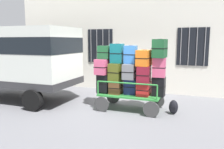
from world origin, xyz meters
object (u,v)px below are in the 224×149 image
at_px(suitcase_midleft_bottom, 118,86).
at_px(suitcase_midleft_top, 117,53).
at_px(suitcase_right_bottom, 159,86).
at_px(suitcase_left_bottom, 104,83).
at_px(suitcase_center_bottom, 130,86).
at_px(suitcase_right_middle, 159,67).
at_px(suitcase_midleft_middle, 118,71).
at_px(backpack, 173,107).
at_px(suitcase_center_top, 131,55).
at_px(suitcase_midright_middle, 144,74).
at_px(suitcase_center_middle, 130,71).
at_px(luggage_cart, 130,97).
at_px(suitcase_left_top, 105,52).
at_px(van, 20,56).
at_px(suitcase_right_top, 160,48).
at_px(suitcase_left_middle, 105,66).
at_px(suitcase_midright_top, 145,58).
at_px(suitcase_midright_bottom, 144,89).

bearing_deg(suitcase_midleft_bottom, suitcase_midleft_top, -90.00).
bearing_deg(suitcase_right_bottom, suitcase_left_bottom, -178.42).
bearing_deg(suitcase_center_bottom, suitcase_right_middle, 1.32).
bearing_deg(suitcase_midleft_middle, suitcase_right_middle, -0.81).
relative_size(suitcase_right_bottom, backpack, 1.38).
relative_size(suitcase_center_top, suitcase_midright_middle, 0.75).
bearing_deg(suitcase_center_bottom, suitcase_center_middle, -90.00).
relative_size(suitcase_center_top, suitcase_right_middle, 0.96).
bearing_deg(suitcase_midright_middle, luggage_cart, 175.68).
bearing_deg(suitcase_center_top, suitcase_midleft_bottom, 172.00).
relative_size(luggage_cart, suitcase_left_top, 4.31).
xyz_separation_m(van, suitcase_center_bottom, (4.24, 0.22, -0.88)).
relative_size(suitcase_right_middle, suitcase_right_top, 0.97).
distance_m(suitcase_midleft_bottom, suitcase_center_bottom, 0.46).
bearing_deg(luggage_cart, suitcase_center_bottom, -90.00).
xyz_separation_m(van, suitcase_midleft_bottom, (3.79, 0.27, -0.92)).
xyz_separation_m(suitcase_left_middle, suitcase_right_middle, (1.80, 0.00, 0.04)).
bearing_deg(suitcase_right_bottom, suitcase_midright_top, -172.84).
xyz_separation_m(suitcase_left_middle, suitcase_center_middle, (0.90, -0.04, -0.11)).
distance_m(suitcase_midleft_top, suitcase_midright_bottom, 1.42).
bearing_deg(suitcase_right_top, suitcase_left_bottom, -178.32).
bearing_deg(van, suitcase_center_middle, 2.76).
bearing_deg(backpack, suitcase_left_bottom, -179.09).
distance_m(suitcase_midright_bottom, suitcase_midright_middle, 0.47).
height_order(suitcase_midleft_middle, suitcase_right_bottom, suitcase_midleft_middle).
bearing_deg(suitcase_midright_middle, suitcase_right_bottom, 8.50).
xyz_separation_m(suitcase_center_top, suitcase_midright_middle, (0.45, -0.01, -0.60)).
bearing_deg(suitcase_midleft_top, suitcase_center_bottom, 0.80).
bearing_deg(suitcase_midright_middle, backpack, 3.33).
distance_m(suitcase_midleft_bottom, suitcase_midleft_top, 1.09).
xyz_separation_m(suitcase_center_bottom, suitcase_midright_top, (0.45, -0.01, 0.93)).
distance_m(suitcase_left_middle, suitcase_right_middle, 1.80).
relative_size(luggage_cart, suitcase_midleft_top, 3.29).
distance_m(suitcase_left_bottom, backpack, 2.36).
xyz_separation_m(suitcase_left_middle, suitcase_center_bottom, (0.90, -0.02, -0.61)).
height_order(van, suitcase_midright_top, van).
height_order(suitcase_midleft_top, suitcase_midright_middle, suitcase_midleft_top).
xyz_separation_m(suitcase_center_top, suitcase_midright_bottom, (0.45, 0.02, -1.07)).
relative_size(van, suitcase_midright_middle, 5.65).
xyz_separation_m(suitcase_midleft_top, suitcase_right_bottom, (1.35, 0.05, -1.00)).
xyz_separation_m(van, suitcase_midright_bottom, (4.69, 0.23, -0.93)).
xyz_separation_m(suitcase_midleft_bottom, suitcase_midleft_middle, (0.00, -0.01, 0.50)).
relative_size(suitcase_left_middle, suitcase_center_middle, 1.08).
relative_size(suitcase_center_middle, suitcase_midright_middle, 1.04).
relative_size(van, suitcase_midleft_middle, 5.52).
height_order(luggage_cart, suitcase_midleft_bottom, suitcase_midleft_bottom).
relative_size(suitcase_left_bottom, suitcase_midleft_bottom, 0.80).
xyz_separation_m(suitcase_midright_bottom, backpack, (0.92, 0.02, -0.52)).
xyz_separation_m(suitcase_left_top, suitcase_midright_bottom, (1.35, -0.01, -1.12)).
xyz_separation_m(van, suitcase_center_top, (4.24, 0.21, 0.14)).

